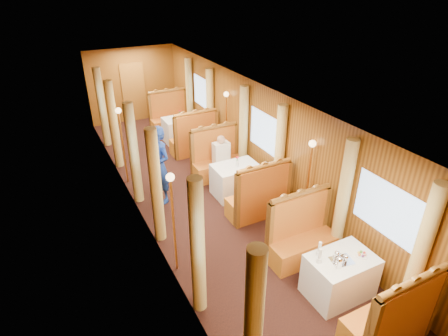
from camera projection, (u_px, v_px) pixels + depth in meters
floor at (207, 201)px, 8.66m from camera, size 3.00×12.00×0.01m
ceiling at (204, 96)px, 7.49m from camera, size 3.00×12.00×0.01m
wall_far at (133, 85)px, 12.79m from camera, size 3.00×0.01×2.50m
wall_left at (138, 167)px, 7.47m from camera, size 0.01×12.00×2.50m
wall_right at (265, 140)px, 8.68m from camera, size 0.01×12.00×2.50m
doorway_far at (134, 92)px, 12.88m from camera, size 0.80×0.04×2.00m
table_near at (340, 276)px, 6.04m from camera, size 1.05×0.72×0.75m
banquette_near_fwd at (391, 320)px, 5.22m from camera, size 1.30×0.55×1.34m
banquette_near_aft at (301, 238)px, 6.81m from camera, size 1.30×0.55×1.34m
table_mid at (236, 180)px, 8.79m from camera, size 1.05×0.72×0.75m
banquette_mid_fwd at (259, 199)px, 7.97m from camera, size 1.30×0.55×1.34m
banquette_mid_aft at (217, 161)px, 9.56m from camera, size 1.30×0.55×1.34m
table_far at (181, 130)px, 11.54m from camera, size 1.05×0.72×0.75m
banquette_far_fwd at (194, 140)px, 10.72m from camera, size 1.30×0.55×1.34m
banquette_far_aft at (170, 118)px, 12.31m from camera, size 1.30×0.55×1.34m
tea_tray at (342, 261)px, 5.80m from camera, size 0.39×0.32×0.01m
teapot_left at (339, 263)px, 5.65m from camera, size 0.22×0.19×0.15m
teapot_right at (345, 260)px, 5.75m from camera, size 0.15×0.12×0.11m
teapot_back at (337, 256)px, 5.81m from camera, size 0.15×0.12×0.12m
fruit_plate at (362, 255)px, 5.90m from camera, size 0.21×0.21×0.05m
cup_inboard at (320, 257)px, 5.72m from camera, size 0.08×0.08×0.26m
cup_outboard at (319, 250)px, 5.86m from camera, size 0.08×0.08×0.26m
rose_vase_mid at (237, 159)px, 8.50m from camera, size 0.06×0.06×0.36m
rose_vase_far at (180, 112)px, 11.29m from camera, size 0.06×0.06×0.36m
window_left_near at (214, 271)px, 4.63m from camera, size 0.01×1.20×0.90m
curtain_left_near_a at (253, 330)px, 4.19m from camera, size 0.22×0.22×2.35m
curtain_left_near_b at (198, 249)px, 5.42m from camera, size 0.22×0.22×2.35m
window_right_near at (386, 209)px, 5.83m from camera, size 0.01×1.20×0.90m
curtain_right_near_a at (420, 255)px, 5.30m from camera, size 0.22×0.22×2.35m
curtain_right_near_b at (343, 201)px, 6.53m from camera, size 0.22×0.22×2.35m
window_left_mid at (137, 158)px, 7.38m from camera, size 0.01×1.20×0.90m
curtain_left_mid_a at (156, 187)px, 6.94m from camera, size 0.22×0.22×2.35m
curtain_left_mid_b at (134, 154)px, 8.17m from camera, size 0.22×0.22×2.35m
window_right_mid at (265, 132)px, 8.58m from camera, size 0.01×1.20×0.90m
curtain_right_mid_a at (279, 157)px, 8.05m from camera, size 0.22×0.22×2.35m
curtain_right_mid_b at (243, 132)px, 9.28m from camera, size 0.22×0.22×2.35m
window_left_far at (102, 107)px, 10.14m from camera, size 0.01×1.20×0.90m
curtain_left_far_a at (114, 125)px, 9.69m from camera, size 0.22×0.22×2.35m
curtain_left_far_b at (102, 108)px, 10.92m from camera, size 0.22×0.22×2.35m
window_right_far at (202, 92)px, 11.33m from camera, size 0.01×1.20×0.90m
curtain_right_far_a at (210, 109)px, 10.80m from camera, size 0.22×0.22×2.35m
curtain_right_far_b at (190, 95)px, 12.03m from camera, size 0.22×0.22×2.35m
sconce_left_fore at (172, 204)px, 6.07m from camera, size 0.14×0.14×1.95m
sconce_right_fore at (310, 167)px, 7.20m from camera, size 0.14×0.14×1.95m
sconce_left_aft at (121, 131)px, 8.82m from camera, size 0.14×0.14×1.95m
sconce_right_aft at (226, 112)px, 9.95m from camera, size 0.14×0.14×1.95m
steward at (159, 166)px, 8.29m from camera, size 0.65×0.77×1.81m
passenger at (222, 154)px, 9.19m from camera, size 0.40×0.44×0.76m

